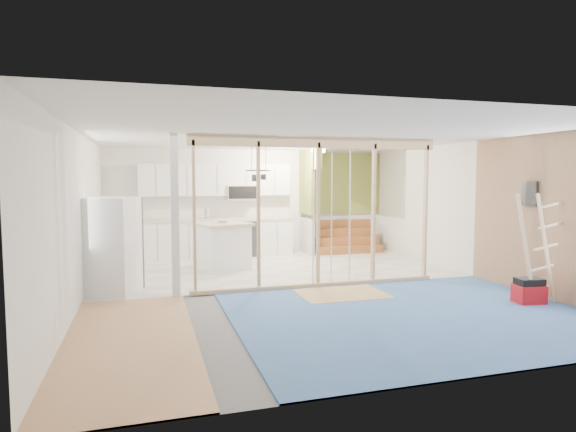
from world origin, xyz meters
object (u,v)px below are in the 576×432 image
object	(u,v)px
fridge	(114,247)
island	(222,246)
toolbox	(529,292)
ladder	(539,248)

from	to	relation	value
fridge	island	size ratio (longest dim) A/B	1.25
toolbox	ladder	xyz separation A→B (m)	(0.08, -0.06, 0.66)
island	toolbox	world-z (taller)	island
island	ladder	bearing A→B (deg)	-63.64
island	ladder	size ratio (longest dim) A/B	0.76
ladder	fridge	bearing A→B (deg)	164.75
fridge	island	distance (m)	2.61
island	toolbox	xyz separation A→B (m)	(4.04, -4.01, -0.30)
ladder	island	bearing A→B (deg)	141.73
island	toolbox	bearing A→B (deg)	-63.78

